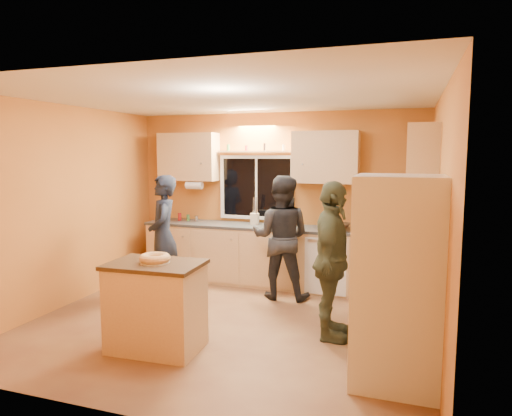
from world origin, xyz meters
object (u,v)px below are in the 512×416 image
at_px(island, 156,305).
at_px(person_left, 163,236).
at_px(person_center, 281,237).
at_px(person_right, 331,261).
at_px(refrigerator, 397,281).

xyz_separation_m(island, person_left, (-0.84, 1.61, 0.39)).
distance_m(person_center, person_right, 1.48).
distance_m(island, person_right, 1.87).
xyz_separation_m(refrigerator, island, (-2.31, -0.07, -0.45)).
height_order(person_left, person_center, same).
bearing_deg(person_left, island, -0.35).
bearing_deg(person_left, refrigerator, 36.10).
relative_size(person_center, person_right, 0.99).
distance_m(person_left, person_center, 1.64).
xyz_separation_m(refrigerator, person_center, (-1.56, 1.95, -0.06)).
relative_size(refrigerator, island, 1.89).
xyz_separation_m(refrigerator, person_left, (-3.15, 1.54, -0.06)).
bearing_deg(person_center, refrigerator, 124.43).
bearing_deg(refrigerator, person_right, 131.69).
bearing_deg(refrigerator, person_center, 128.71).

